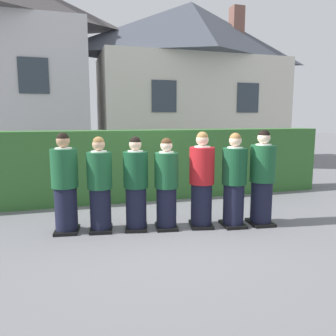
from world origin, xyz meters
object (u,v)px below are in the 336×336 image
at_px(student_in_red_blazer, 202,182).
at_px(student_front_row_1, 100,187).
at_px(student_front_row_0, 65,186).
at_px(student_front_row_6, 262,180).
at_px(student_front_row_2, 136,186).
at_px(student_front_row_5, 234,182).
at_px(student_front_row_3, 166,186).

bearing_deg(student_in_red_blazer, student_front_row_1, 171.07).
distance_m(student_front_row_0, student_in_red_blazer, 2.29).
bearing_deg(student_front_row_1, student_front_row_6, -9.56).
height_order(student_front_row_2, student_front_row_5, student_front_row_5).
bearing_deg(student_in_red_blazer, student_front_row_6, -10.56).
relative_size(student_front_row_2, student_front_row_5, 0.97).
relative_size(student_in_red_blazer, student_front_row_6, 0.98).
bearing_deg(student_front_row_0, student_in_red_blazer, -9.36).
bearing_deg(student_front_row_2, student_front_row_5, -10.87).
xyz_separation_m(student_front_row_1, student_front_row_2, (0.59, -0.09, -0.00)).
bearing_deg(student_front_row_6, student_front_row_2, 170.25).
relative_size(student_front_row_5, student_front_row_6, 0.97).
relative_size(student_front_row_0, student_front_row_2, 1.05).
height_order(student_front_row_0, student_front_row_2, student_front_row_0).
xyz_separation_m(student_front_row_1, student_front_row_6, (2.78, -0.47, 0.05)).
height_order(student_front_row_0, student_front_row_5, student_front_row_0).
distance_m(student_front_row_5, student_front_row_6, 0.52).
distance_m(student_front_row_1, student_front_row_3, 1.11).
relative_size(student_front_row_2, student_front_row_6, 0.94).
xyz_separation_m(student_front_row_2, student_front_row_3, (0.51, -0.10, -0.01)).
height_order(student_in_red_blazer, student_front_row_6, student_front_row_6).
bearing_deg(student_front_row_6, student_in_red_blazer, 169.44).
distance_m(student_front_row_0, student_front_row_5, 2.86).
xyz_separation_m(student_in_red_blazer, student_front_row_5, (0.55, -0.14, -0.01)).
bearing_deg(student_front_row_2, student_front_row_1, 171.15).
bearing_deg(student_front_row_0, student_front_row_2, -9.74).
height_order(student_front_row_3, student_in_red_blazer, student_in_red_blazer).
distance_m(student_in_red_blazer, student_front_row_5, 0.57).
bearing_deg(student_front_row_3, student_front_row_6, -9.18).
bearing_deg(student_front_row_5, student_front_row_1, 169.65).
bearing_deg(student_in_red_blazer, student_front_row_5, -14.70).
distance_m(student_front_row_0, student_front_row_2, 1.16).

